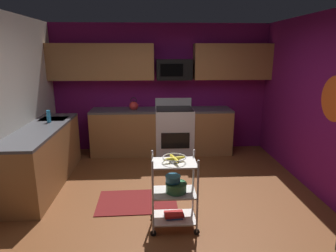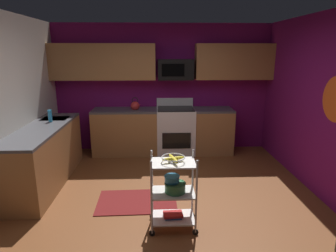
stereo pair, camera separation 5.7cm
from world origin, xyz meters
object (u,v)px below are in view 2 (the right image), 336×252
object	(u,v)px
rolling_cart	(173,192)
fruit_bowl	(173,158)
microwave	(176,70)
kettle	(135,106)
mixing_bowl_large	(175,187)
dish_soap_bottle	(50,116)
mixing_bowl_small	(172,179)
oven_range	(175,130)
book_stack	(173,215)

from	to	relation	value
rolling_cart	fruit_bowl	xyz separation A→B (m)	(-0.00, 0.00, 0.42)
microwave	kettle	bearing A→B (deg)	-172.40
mixing_bowl_large	dish_soap_bottle	size ratio (longest dim) A/B	1.26
rolling_cart	mixing_bowl_small	size ratio (longest dim) A/B	5.03
microwave	dish_soap_bottle	bearing A→B (deg)	-152.29
microwave	mixing_bowl_small	size ratio (longest dim) A/B	3.85
mixing_bowl_large	rolling_cart	bearing A→B (deg)	180.00
mixing_bowl_small	oven_range	bearing A→B (deg)	85.40
fruit_bowl	book_stack	size ratio (longest dim) A/B	1.14
fruit_bowl	book_stack	world-z (taller)	fruit_bowl
oven_range	rolling_cart	world-z (taller)	oven_range
fruit_bowl	kettle	bearing A→B (deg)	102.92
fruit_bowl	microwave	bearing A→B (deg)	85.88
mixing_bowl_large	oven_range	bearing A→B (deg)	86.20
dish_soap_bottle	microwave	bearing A→B (deg)	27.71
mixing_bowl_large	mixing_bowl_small	world-z (taller)	mixing_bowl_small
rolling_cart	mixing_bowl_small	bearing A→B (deg)	121.34
kettle	dish_soap_bottle	size ratio (longest dim) A/B	1.32
rolling_cart	kettle	xyz separation A→B (m)	(-0.61, 2.67, 0.55)
mixing_bowl_small	rolling_cart	bearing A→B (deg)	-58.66
microwave	fruit_bowl	size ratio (longest dim) A/B	2.57
microwave	mixing_bowl_large	xyz separation A→B (m)	(-0.18, -2.78, -1.18)
microwave	fruit_bowl	xyz separation A→B (m)	(-0.20, -2.78, -0.82)
mixing_bowl_large	mixing_bowl_small	distance (m)	0.11
oven_range	mixing_bowl_small	size ratio (longest dim) A/B	6.04
fruit_bowl	mixing_bowl_large	distance (m)	0.36
book_stack	fruit_bowl	bearing A→B (deg)	97.13
oven_range	book_stack	size ratio (longest dim) A/B	4.60
fruit_bowl	dish_soap_bottle	world-z (taller)	dish_soap_bottle
oven_range	fruit_bowl	xyz separation A→B (m)	(-0.20, -2.67, 0.40)
kettle	dish_soap_bottle	bearing A→B (deg)	-142.57
rolling_cart	mixing_bowl_large	size ratio (longest dim) A/B	3.63
oven_range	mixing_bowl_large	distance (m)	2.68
microwave	kettle	world-z (taller)	microwave
rolling_cart	kettle	world-z (taller)	kettle
dish_soap_bottle	kettle	bearing A→B (deg)	37.43
mixing_bowl_large	microwave	bearing A→B (deg)	86.35
oven_range	microwave	distance (m)	1.23
microwave	dish_soap_bottle	world-z (taller)	microwave
rolling_cart	kettle	size ratio (longest dim) A/B	3.47
fruit_bowl	kettle	distance (m)	2.74
mixing_bowl_small	kettle	xyz separation A→B (m)	(-0.60, 2.65, 0.38)
fruit_bowl	dish_soap_bottle	distance (m)	2.55
rolling_cart	fruit_bowl	size ratio (longest dim) A/B	3.36
oven_range	rolling_cart	bearing A→B (deg)	-94.29
microwave	book_stack	world-z (taller)	microwave
fruit_bowl	oven_range	bearing A→B (deg)	85.71
dish_soap_bottle	fruit_bowl	bearing A→B (deg)	-40.48
fruit_bowl	kettle	size ratio (longest dim) A/B	1.03
mixing_bowl_small	dish_soap_bottle	size ratio (longest dim) A/B	0.91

